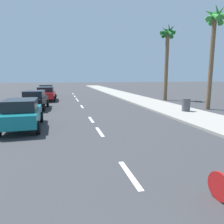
# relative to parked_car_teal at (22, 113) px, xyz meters

# --- Properties ---
(ground_plane) EXTENTS (160.00, 160.00, 0.00)m
(ground_plane) POSITION_rel_parked_car_teal_xyz_m (3.82, 7.37, -0.84)
(ground_plane) COLOR #38383A
(sidewalk_strip) EXTENTS (3.60, 80.00, 0.14)m
(sidewalk_strip) POSITION_rel_parked_car_teal_xyz_m (10.78, 9.37, -0.77)
(sidewalk_strip) COLOR #9E998E
(sidewalk_strip) RESTS_ON ground
(lane_stripe_2) EXTENTS (0.16, 1.80, 0.01)m
(lane_stripe_2) POSITION_rel_parked_car_teal_xyz_m (3.82, -6.30, -0.83)
(lane_stripe_2) COLOR white
(lane_stripe_2) RESTS_ON ground
(lane_stripe_3) EXTENTS (0.16, 1.80, 0.01)m
(lane_stripe_3) POSITION_rel_parked_car_teal_xyz_m (3.82, -1.57, -0.83)
(lane_stripe_3) COLOR white
(lane_stripe_3) RESTS_ON ground
(lane_stripe_4) EXTENTS (0.16, 1.80, 0.01)m
(lane_stripe_4) POSITION_rel_parked_car_teal_xyz_m (3.82, 1.48, -0.83)
(lane_stripe_4) COLOR white
(lane_stripe_4) RESTS_ON ground
(lane_stripe_5) EXTENTS (0.16, 1.80, 0.01)m
(lane_stripe_5) POSITION_rel_parked_car_teal_xyz_m (3.82, 7.47, -0.83)
(lane_stripe_5) COLOR white
(lane_stripe_5) RESTS_ON ground
(lane_stripe_6) EXTENTS (0.16, 1.80, 0.01)m
(lane_stripe_6) POSITION_rel_parked_car_teal_xyz_m (3.82, 12.59, -0.83)
(lane_stripe_6) COLOR white
(lane_stripe_6) RESTS_ON ground
(lane_stripe_7) EXTENTS (0.16, 1.80, 0.01)m
(lane_stripe_7) POSITION_rel_parked_car_teal_xyz_m (3.82, 13.94, -0.83)
(lane_stripe_7) COLOR white
(lane_stripe_7) RESTS_ON ground
(lane_stripe_8) EXTENTS (0.16, 1.80, 0.01)m
(lane_stripe_8) POSITION_rel_parked_car_teal_xyz_m (3.82, 17.74, -0.83)
(lane_stripe_8) COLOR white
(lane_stripe_8) RESTS_ON ground
(lane_stripe_9) EXTENTS (0.16, 1.80, 0.01)m
(lane_stripe_9) POSITION_rel_parked_car_teal_xyz_m (3.82, 22.27, -0.83)
(lane_stripe_9) COLOR white
(lane_stripe_9) RESTS_ON ground
(parked_car_teal) EXTENTS (1.99, 4.13, 1.57)m
(parked_car_teal) POSITION_rel_parked_car_teal_xyz_m (0.00, 0.00, 0.00)
(parked_car_teal) COLOR #14727A
(parked_car_teal) RESTS_ON ground
(parked_car_black) EXTENTS (2.03, 4.10, 1.57)m
(parked_car_black) POSITION_rel_parked_car_teal_xyz_m (-0.12, 6.82, -0.00)
(parked_car_black) COLOR black
(parked_car_black) RESTS_ON ground
(parked_car_red) EXTENTS (2.09, 4.43, 1.57)m
(parked_car_red) POSITION_rel_parked_car_teal_xyz_m (0.36, 13.12, 0.00)
(parked_car_red) COLOR red
(parked_car_red) RESTS_ON ground
(parked_car_silver) EXTENTS (2.05, 4.45, 1.57)m
(parked_car_silver) POSITION_rel_parked_car_teal_xyz_m (0.02, 19.37, 0.00)
(parked_car_silver) COLOR #B7BABF
(parked_car_silver) RESTS_ON ground
(palm_tree_mid) EXTENTS (1.95, 1.78, 8.27)m
(palm_tree_mid) POSITION_rel_parked_car_teal_xyz_m (13.93, 3.41, 5.44)
(palm_tree_mid) COLOR brown
(palm_tree_mid) RESTS_ON ground
(palm_tree_far) EXTENTS (1.74, 1.83, 8.49)m
(palm_tree_far) POSITION_rel_parked_car_teal_xyz_m (13.76, 10.55, 5.39)
(palm_tree_far) COLOR brown
(palm_tree_far) RESTS_ON ground
(trash_bin_far) EXTENTS (0.60, 0.60, 0.96)m
(trash_bin_far) POSITION_rel_parked_car_teal_xyz_m (11.12, 2.28, -0.22)
(trash_bin_far) COLOR #47474C
(trash_bin_far) RESTS_ON sidewalk_strip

